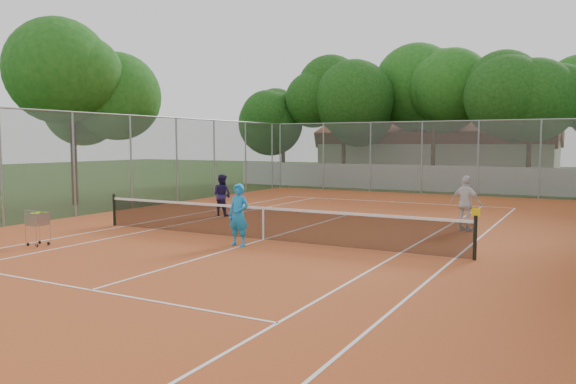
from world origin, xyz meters
The scene contains 12 objects.
ground centered at (0.00, 0.00, 0.00)m, with size 120.00×120.00×0.00m, color #17330E.
court_pad centered at (0.00, 0.00, 0.01)m, with size 18.00×34.00×0.02m, color #AC4C21.
court_lines centered at (0.00, 0.00, 0.02)m, with size 10.98×23.78×0.01m, color white.
tennis_net centered at (0.00, 0.00, 0.51)m, with size 11.88×0.10×0.98m, color black.
perimeter_fence centered at (0.00, 0.00, 2.00)m, with size 18.00×34.00×4.00m, color slate.
boundary_wall centered at (0.00, 19.00, 0.75)m, with size 26.00×0.30×1.50m, color silver.
clubhouse centered at (-2.00, 29.00, 2.20)m, with size 16.40×9.00×4.40m, color beige.
tropical_trees centered at (0.00, 22.00, 5.00)m, with size 29.00×19.00×10.00m, color #10370D.
player_near centered at (-0.09, -1.16, 0.87)m, with size 0.62×0.41×1.71m, color #1A8BDE.
player_far_left centered at (-4.16, 3.83, 0.82)m, with size 0.78×0.61×1.61m, color #21194C.
player_far_right centered at (4.85, 4.44, 0.91)m, with size 1.04×0.43×1.78m, color silver.
ball_hopper centered at (-4.92, -3.79, 0.52)m, with size 0.48×0.48×1.00m, color #ADADB4.
Camera 1 is at (8.35, -13.84, 2.84)m, focal length 35.00 mm.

